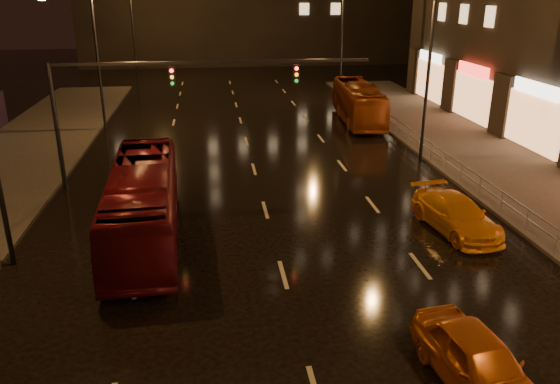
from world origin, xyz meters
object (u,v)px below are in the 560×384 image
(bus_curb, at_px, (358,102))
(bus_red, at_px, (143,202))
(taxi_near, at_px, (478,363))
(taxi_far, at_px, (456,215))

(bus_curb, bearing_deg, bus_red, -121.63)
(taxi_near, relative_size, taxi_far, 0.90)
(bus_red, distance_m, taxi_far, 12.67)
(bus_curb, height_order, taxi_near, bus_curb)
(bus_curb, height_order, taxi_far, bus_curb)
(bus_red, height_order, bus_curb, bus_red)
(bus_curb, relative_size, taxi_far, 2.11)
(taxi_near, height_order, taxi_far, taxi_near)
(bus_curb, distance_m, taxi_far, 19.87)
(bus_red, bearing_deg, bus_curb, 50.94)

